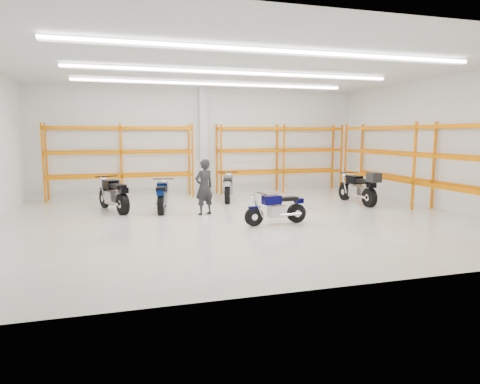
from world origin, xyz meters
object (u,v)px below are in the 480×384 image
object	(u,v)px
motorcycle_main	(279,209)
motorcycle_back_a	(114,196)
structural_column	(203,142)
motorcycle_back_d	(360,188)
motorcycle_back_b	(162,197)
standing_man	(204,187)
motorcycle_back_c	(228,188)

from	to	relation	value
motorcycle_main	motorcycle_back_a	size ratio (longest dim) A/B	0.85
motorcycle_back_a	structural_column	xyz separation A→B (m)	(3.72, 3.29, 1.71)
motorcycle_back_a	motorcycle_back_d	bearing A→B (deg)	-6.75
motorcycle_back_a	motorcycle_back_d	size ratio (longest dim) A/B	0.93
motorcycle_back_b	structural_column	xyz separation A→B (m)	(2.18, 3.70, 1.76)
motorcycle_main	standing_man	bearing A→B (deg)	130.25
motorcycle_back_a	standing_man	xyz separation A→B (m)	(2.78, -1.40, 0.35)
motorcycle_back_a	motorcycle_back_b	xyz separation A→B (m)	(1.54, -0.41, -0.05)
motorcycle_main	motorcycle_back_d	bearing A→B (deg)	30.32
motorcycle_back_b	standing_man	distance (m)	1.63
standing_man	structural_column	world-z (taller)	structural_column
motorcycle_back_b	standing_man	xyz separation A→B (m)	(1.24, -0.99, 0.40)
motorcycle_back_c	standing_man	size ratio (longest dim) A/B	1.21
motorcycle_back_d	motorcycle_back_c	bearing A→B (deg)	153.74
motorcycle_back_c	motorcycle_back_d	bearing A→B (deg)	-26.26
motorcycle_back_c	motorcycle_back_d	xyz separation A→B (m)	(4.44, -2.19, 0.09)
motorcycle_back_a	motorcycle_back_c	size ratio (longest dim) A/B	1.04
motorcycle_back_d	motorcycle_main	bearing A→B (deg)	-149.68
structural_column	standing_man	bearing A→B (deg)	-101.35
motorcycle_back_d	structural_column	distance (m)	6.78
motorcycle_back_a	standing_man	world-z (taller)	standing_man
motorcycle_main	standing_man	size ratio (longest dim) A/B	1.07
structural_column	motorcycle_back_a	bearing A→B (deg)	-138.52
motorcycle_back_b	structural_column	world-z (taller)	structural_column
motorcycle_main	motorcycle_back_b	distance (m)	4.26
motorcycle_back_b	motorcycle_back_c	size ratio (longest dim) A/B	0.99
motorcycle_main	motorcycle_back_c	world-z (taller)	motorcycle_back_c
motorcycle_back_d	motorcycle_back_a	bearing A→B (deg)	173.25
motorcycle_back_c	structural_column	size ratio (longest dim) A/B	0.48
motorcycle_back_b	motorcycle_back_c	xyz separation A→B (m)	(2.70, 1.57, 0.02)
motorcycle_back_a	motorcycle_back_d	world-z (taller)	motorcycle_back_d
motorcycle_back_c	motorcycle_back_d	distance (m)	4.95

